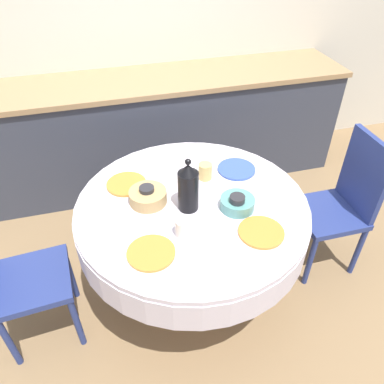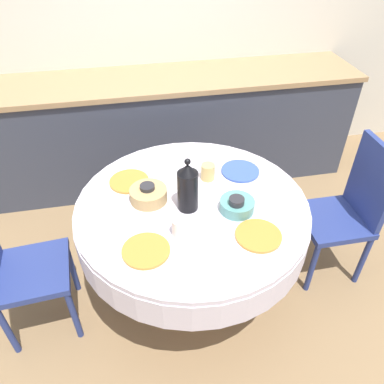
# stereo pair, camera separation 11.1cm
# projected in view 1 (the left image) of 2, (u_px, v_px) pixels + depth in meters

# --- Properties ---
(ground_plane) EXTENTS (12.00, 12.00, 0.00)m
(ground_plane) POSITION_uv_depth(u_px,v_px,m) (192.00, 284.00, 2.53)
(ground_plane) COLOR #8E704C
(wall_back) EXTENTS (7.00, 0.05, 2.60)m
(wall_back) POSITION_uv_depth(u_px,v_px,m) (138.00, 18.00, 2.95)
(wall_back) COLOR silver
(wall_back) RESTS_ON ground_plane
(kitchen_counter) EXTENTS (3.24, 0.64, 0.94)m
(kitchen_counter) POSITION_uv_depth(u_px,v_px,m) (152.00, 131.00, 3.22)
(kitchen_counter) COLOR #383D4C
(kitchen_counter) RESTS_ON ground_plane
(dining_table) EXTENTS (1.31, 1.31, 0.72)m
(dining_table) POSITION_uv_depth(u_px,v_px,m) (192.00, 219.00, 2.16)
(dining_table) COLOR tan
(dining_table) RESTS_ON ground_plane
(chair_left) EXTENTS (0.40, 0.40, 0.97)m
(chair_left) POSITION_uv_depth(u_px,v_px,m) (342.00, 200.00, 2.40)
(chair_left) COLOR navy
(chair_left) RESTS_ON ground_plane
(chair_right) EXTENTS (0.43, 0.43, 0.97)m
(chair_right) POSITION_uv_depth(u_px,v_px,m) (11.00, 274.00, 1.94)
(chair_right) COLOR navy
(chair_right) RESTS_ON ground_plane
(plate_near_left) EXTENTS (0.23, 0.23, 0.01)m
(plate_near_left) POSITION_uv_depth(u_px,v_px,m) (151.00, 253.00, 1.79)
(plate_near_left) COLOR orange
(plate_near_left) RESTS_ON dining_table
(cup_near_left) EXTENTS (0.08, 0.08, 0.10)m
(cup_near_left) POSITION_uv_depth(u_px,v_px,m) (183.00, 227.00, 1.86)
(cup_near_left) COLOR white
(cup_near_left) RESTS_ON dining_table
(plate_near_right) EXTENTS (0.23, 0.23, 0.01)m
(plate_near_right) POSITION_uv_depth(u_px,v_px,m) (261.00, 232.00, 1.89)
(plate_near_right) COLOR orange
(plate_near_right) RESTS_ON dining_table
(cup_near_right) EXTENTS (0.08, 0.08, 0.10)m
(cup_near_right) POSITION_uv_depth(u_px,v_px,m) (237.00, 204.00, 2.00)
(cup_near_right) COLOR #28282D
(cup_near_right) RESTS_ON dining_table
(plate_far_left) EXTENTS (0.23, 0.23, 0.01)m
(plate_far_left) POSITION_uv_depth(u_px,v_px,m) (126.00, 184.00, 2.21)
(plate_far_left) COLOR orange
(plate_far_left) RESTS_ON dining_table
(cup_far_left) EXTENTS (0.08, 0.08, 0.10)m
(cup_far_left) POSITION_uv_depth(u_px,v_px,m) (147.00, 194.00, 2.06)
(cup_far_left) COLOR #28282D
(cup_far_left) RESTS_ON dining_table
(plate_far_right) EXTENTS (0.23, 0.23, 0.01)m
(plate_far_right) POSITION_uv_depth(u_px,v_px,m) (236.00, 169.00, 2.32)
(plate_far_right) COLOR #3856AD
(plate_far_right) RESTS_ON dining_table
(cup_far_right) EXTENTS (0.08, 0.08, 0.10)m
(cup_far_right) POSITION_uv_depth(u_px,v_px,m) (205.00, 171.00, 2.23)
(cup_far_right) COLOR #DBB766
(cup_far_right) RESTS_ON dining_table
(coffee_carafe) EXTENTS (0.11, 0.11, 0.32)m
(coffee_carafe) POSITION_uv_depth(u_px,v_px,m) (188.00, 187.00, 1.97)
(coffee_carafe) COLOR black
(coffee_carafe) RESTS_ON dining_table
(bread_basket) EXTENTS (0.21, 0.21, 0.08)m
(bread_basket) POSITION_uv_depth(u_px,v_px,m) (148.00, 197.00, 2.07)
(bread_basket) COLOR tan
(bread_basket) RESTS_ON dining_table
(fruit_bowl) EXTENTS (0.19, 0.19, 0.06)m
(fruit_bowl) POSITION_uv_depth(u_px,v_px,m) (237.00, 203.00, 2.03)
(fruit_bowl) COLOR #569993
(fruit_bowl) RESTS_ON dining_table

